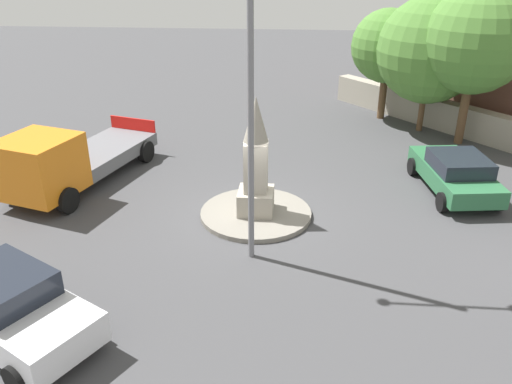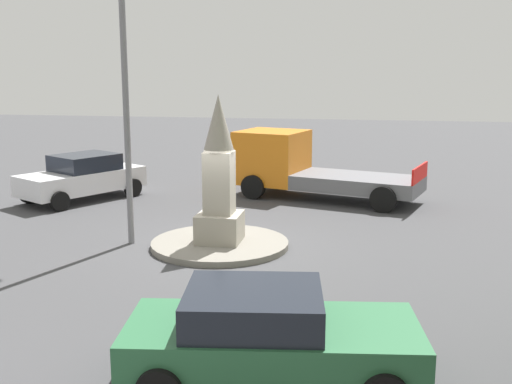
% 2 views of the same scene
% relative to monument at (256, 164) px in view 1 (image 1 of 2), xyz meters
% --- Properties ---
extents(ground_plane, '(80.00, 80.00, 0.00)m').
position_rel_monument_xyz_m(ground_plane, '(0.00, 0.00, -1.76)').
color(ground_plane, '#424244').
extents(traffic_island, '(3.49, 3.49, 0.15)m').
position_rel_monument_xyz_m(traffic_island, '(0.00, 0.00, -1.68)').
color(traffic_island, gray).
rests_on(traffic_island, ground).
extents(monument, '(1.09, 1.09, 3.70)m').
position_rel_monument_xyz_m(monument, '(0.00, 0.00, 0.00)').
color(monument, '#9E9687').
rests_on(monument, traffic_island).
extents(streetlamp, '(3.33, 0.28, 8.88)m').
position_rel_monument_xyz_m(streetlamp, '(-0.07, 2.34, 3.53)').
color(streetlamp, slate).
rests_on(streetlamp, ground).
extents(car_white_near_island, '(4.55, 3.64, 1.56)m').
position_rel_monument_xyz_m(car_white_near_island, '(4.79, 5.98, -0.96)').
color(car_white_near_island, silver).
rests_on(car_white_near_island, ground).
extents(car_green_parked_left, '(2.49, 4.41, 1.40)m').
position_rel_monument_xyz_m(car_green_parked_left, '(-6.62, -2.30, -1.03)').
color(car_green_parked_left, '#2D6B42').
rests_on(car_green_parked_left, ground).
extents(truck_orange_waiting, '(3.86, 6.72, 2.28)m').
position_rel_monument_xyz_m(truck_orange_waiting, '(6.62, -1.34, -0.68)').
color(truck_orange_waiting, orange).
rests_on(truck_orange_waiting, ground).
extents(stone_boundary_wall, '(11.42, 13.10, 1.31)m').
position_rel_monument_xyz_m(stone_boundary_wall, '(-9.09, -7.82, -1.11)').
color(stone_boundary_wall, '#9E9687').
rests_on(stone_boundary_wall, ground).
extents(tree_near_wall, '(4.58, 4.58, 5.91)m').
position_rel_monument_xyz_m(tree_near_wall, '(-6.80, -8.94, 1.86)').
color(tree_near_wall, brown).
rests_on(tree_near_wall, ground).
extents(tree_mid_cluster, '(3.41, 3.41, 5.18)m').
position_rel_monument_xyz_m(tree_mid_cluster, '(-5.28, -10.71, 1.70)').
color(tree_mid_cluster, brown).
rests_on(tree_mid_cluster, ground).
extents(tree_far_corner, '(4.21, 4.21, 6.39)m').
position_rel_monument_xyz_m(tree_far_corner, '(-8.15, -7.37, 2.51)').
color(tree_far_corner, brown).
rests_on(tree_far_corner, ground).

